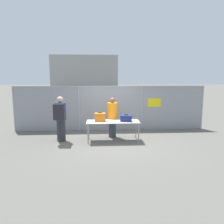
# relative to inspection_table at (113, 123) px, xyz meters

# --- Properties ---
(ground_plane) EXTENTS (120.00, 120.00, 0.00)m
(ground_plane) POSITION_rel_inspection_table_xyz_m (-0.00, 0.00, -0.73)
(ground_plane) COLOR #605E56
(fence_section) EXTENTS (8.83, 0.07, 2.07)m
(fence_section) POSITION_rel_inspection_table_xyz_m (0.01, 1.78, 0.36)
(fence_section) COLOR #9EA0A5
(fence_section) RESTS_ON ground_plane
(inspection_table) EXTENTS (2.03, 0.74, 0.78)m
(inspection_table) POSITION_rel_inspection_table_xyz_m (0.00, 0.00, 0.00)
(inspection_table) COLOR silver
(inspection_table) RESTS_ON ground_plane
(suitcase_orange) EXTENTS (0.42, 0.31, 0.34)m
(suitcase_orange) POSITION_rel_inspection_table_xyz_m (-0.50, 0.05, 0.22)
(suitcase_orange) COLOR orange
(suitcase_orange) RESTS_ON inspection_table
(suitcase_navy) EXTENTS (0.48, 0.40, 0.27)m
(suitcase_navy) POSITION_rel_inspection_table_xyz_m (0.51, -0.02, 0.18)
(suitcase_navy) COLOR navy
(suitcase_navy) RESTS_ON inspection_table
(traveler_hooded) EXTENTS (0.43, 0.67, 1.74)m
(traveler_hooded) POSITION_rel_inspection_table_xyz_m (-2.01, 0.08, 0.23)
(traveler_hooded) COLOR #2D2D33
(traveler_hooded) RESTS_ON ground_plane
(security_worker_near) EXTENTS (0.41, 0.41, 1.65)m
(security_worker_near) POSITION_rel_inspection_table_xyz_m (0.01, 0.58, 0.12)
(security_worker_near) COLOR #383D4C
(security_worker_near) RESTS_ON ground_plane
(utility_trailer) EXTENTS (3.32, 2.35, 0.73)m
(utility_trailer) POSITION_rel_inspection_table_xyz_m (0.45, 3.48, -0.30)
(utility_trailer) COLOR silver
(utility_trailer) RESTS_ON ground_plane
(distant_hangar) EXTENTS (10.00, 12.33, 5.64)m
(distant_hangar) POSITION_rel_inspection_table_xyz_m (-2.66, 30.73, 2.09)
(distant_hangar) COLOR #999993
(distant_hangar) RESTS_ON ground_plane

